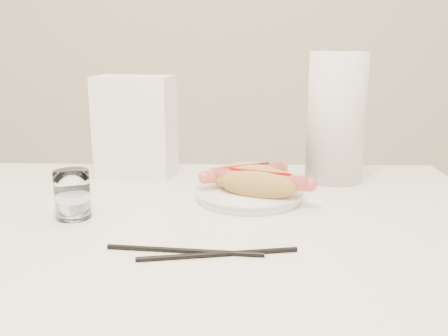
{
  "coord_description": "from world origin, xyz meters",
  "views": [
    {
      "loc": [
        0.1,
        -0.86,
        1.06
      ],
      "look_at": [
        0.08,
        0.09,
        0.82
      ],
      "focal_mm": 40.13,
      "sensor_mm": 36.0,
      "label": 1
    }
  ],
  "objects_px": {
    "napkin_box": "(135,127)",
    "hotdog_left": "(244,176)",
    "table": "(182,247)",
    "paper_towel_roll": "(336,117)",
    "plate": "(249,195)",
    "water_glass": "(72,194)",
    "hotdog_right": "(260,183)"
  },
  "relations": [
    {
      "from": "table",
      "to": "paper_towel_roll",
      "type": "relative_size",
      "value": 4.15
    },
    {
      "from": "water_glass",
      "to": "paper_towel_roll",
      "type": "xyz_separation_m",
      "value": [
        0.52,
        0.27,
        0.1
      ]
    },
    {
      "from": "table",
      "to": "napkin_box",
      "type": "distance_m",
      "value": 0.36
    },
    {
      "from": "hotdog_right",
      "to": "water_glass",
      "type": "bearing_deg",
      "value": -145.41
    },
    {
      "from": "table",
      "to": "paper_towel_roll",
      "type": "bearing_deg",
      "value": 38.62
    },
    {
      "from": "plate",
      "to": "napkin_box",
      "type": "distance_m",
      "value": 0.33
    },
    {
      "from": "hotdog_right",
      "to": "paper_towel_roll",
      "type": "xyz_separation_m",
      "value": [
        0.18,
        0.18,
        0.1
      ]
    },
    {
      "from": "hotdog_right",
      "to": "water_glass",
      "type": "height_order",
      "value": "water_glass"
    },
    {
      "from": "hotdog_right",
      "to": "paper_towel_roll",
      "type": "bearing_deg",
      "value": 66.31
    },
    {
      "from": "water_glass",
      "to": "napkin_box",
      "type": "bearing_deg",
      "value": 78.49
    },
    {
      "from": "plate",
      "to": "paper_towel_roll",
      "type": "height_order",
      "value": "paper_towel_roll"
    },
    {
      "from": "plate",
      "to": "paper_towel_roll",
      "type": "distance_m",
      "value": 0.28
    },
    {
      "from": "hotdog_left",
      "to": "paper_towel_roll",
      "type": "bearing_deg",
      "value": 3.08
    },
    {
      "from": "napkin_box",
      "to": "hotdog_left",
      "type": "bearing_deg",
      "value": -19.91
    },
    {
      "from": "hotdog_left",
      "to": "paper_towel_roll",
      "type": "relative_size",
      "value": 0.59
    },
    {
      "from": "paper_towel_roll",
      "to": "plate",
      "type": "bearing_deg",
      "value": -142.28
    },
    {
      "from": "hotdog_right",
      "to": "paper_towel_roll",
      "type": "distance_m",
      "value": 0.27
    },
    {
      "from": "table",
      "to": "plate",
      "type": "xyz_separation_m",
      "value": [
        0.13,
        0.11,
        0.07
      ]
    },
    {
      "from": "hotdog_left",
      "to": "napkin_box",
      "type": "distance_m",
      "value": 0.3
    },
    {
      "from": "hotdog_right",
      "to": "paper_towel_roll",
      "type": "relative_size",
      "value": 0.66
    },
    {
      "from": "plate",
      "to": "hotdog_right",
      "type": "relative_size",
      "value": 1.09
    },
    {
      "from": "hotdog_left",
      "to": "napkin_box",
      "type": "bearing_deg",
      "value": 123.1
    },
    {
      "from": "hotdog_right",
      "to": "water_glass",
      "type": "distance_m",
      "value": 0.35
    },
    {
      "from": "water_glass",
      "to": "hotdog_left",
      "type": "bearing_deg",
      "value": 25.4
    },
    {
      "from": "paper_towel_roll",
      "to": "water_glass",
      "type": "bearing_deg",
      "value": -152.63
    },
    {
      "from": "plate",
      "to": "water_glass",
      "type": "xyz_separation_m",
      "value": [
        -0.32,
        -0.11,
        0.04
      ]
    },
    {
      "from": "table",
      "to": "paper_towel_roll",
      "type": "distance_m",
      "value": 0.46
    },
    {
      "from": "plate",
      "to": "hotdog_left",
      "type": "distance_m",
      "value": 0.05
    },
    {
      "from": "water_glass",
      "to": "hotdog_right",
      "type": "bearing_deg",
      "value": 14.11
    },
    {
      "from": "napkin_box",
      "to": "water_glass",
      "type": "bearing_deg",
      "value": -91.65
    },
    {
      "from": "plate",
      "to": "hotdog_left",
      "type": "relative_size",
      "value": 1.22
    },
    {
      "from": "water_glass",
      "to": "plate",
      "type": "bearing_deg",
      "value": 19.78
    }
  ]
}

